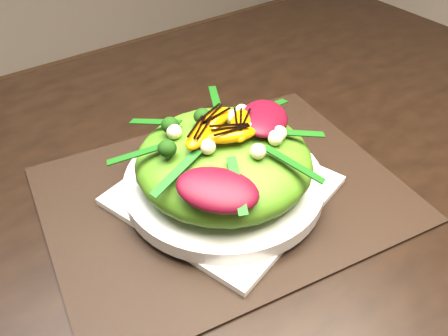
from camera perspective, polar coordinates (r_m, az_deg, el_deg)
dining_table at (r=0.68m, az=-6.23°, el=-3.58°), size 1.60×0.90×0.75m
placemat at (r=0.65m, az=0.00°, el=-3.11°), size 0.52×0.42×0.00m
plate_base at (r=0.65m, az=0.00°, el=-2.69°), size 0.30×0.30×0.01m
salad_bowl at (r=0.64m, az=0.00°, el=-1.72°), size 0.28×0.28×0.02m
lettuce_mound at (r=0.61m, az=0.00°, el=0.87°), size 0.29×0.29×0.08m
radicchio_leaf at (r=0.62m, az=4.91°, el=6.02°), size 0.11×0.11×0.02m
orange_segment at (r=0.59m, az=-1.45°, el=4.87°), size 0.07×0.03×0.02m
broccoli_floret at (r=0.57m, az=-4.75°, el=4.01°), size 0.04×0.04×0.03m
macadamia_nut at (r=0.57m, az=5.24°, el=2.48°), size 0.02×0.02×0.02m
balsamic_drizzle at (r=0.58m, az=-1.46°, el=5.63°), size 0.05×0.01×0.00m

